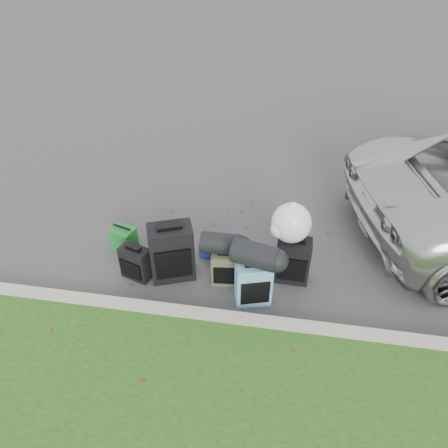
# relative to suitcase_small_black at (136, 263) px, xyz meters

# --- Properties ---
(ground) EXTENTS (120.00, 120.00, 0.00)m
(ground) POSITION_rel_suitcase_small_black_xyz_m (1.17, 0.39, -0.24)
(ground) COLOR #383535
(ground) RESTS_ON ground
(curb) EXTENTS (120.00, 0.18, 0.15)m
(curb) POSITION_rel_suitcase_small_black_xyz_m (1.17, -0.61, -0.16)
(curb) COLOR #9E937F
(curb) RESTS_ON ground
(suitcase_small_black) EXTENTS (0.43, 0.32, 0.47)m
(suitcase_small_black) POSITION_rel_suitcase_small_black_xyz_m (0.00, 0.00, 0.00)
(suitcase_small_black) COLOR black
(suitcase_small_black) RESTS_ON ground
(suitcase_large_black_left) EXTENTS (0.64, 0.51, 0.80)m
(suitcase_large_black_left) POSITION_rel_suitcase_small_black_xyz_m (0.47, 0.10, 0.16)
(suitcase_large_black_left) COLOR black
(suitcase_large_black_left) RESTS_ON ground
(suitcase_olive) EXTENTS (0.37, 0.26, 0.48)m
(suitcase_olive) POSITION_rel_suitcase_small_black_xyz_m (1.16, 0.09, 0.00)
(suitcase_olive) COLOR #3B3C27
(suitcase_olive) RESTS_ON ground
(suitcase_teal) EXTENTS (0.48, 0.36, 0.61)m
(suitcase_teal) POSITION_rel_suitcase_small_black_xyz_m (1.55, -0.18, 0.07)
(suitcase_teal) COLOR teal
(suitcase_teal) RESTS_ON ground
(suitcase_large_black_right) EXTENTS (0.43, 0.27, 0.64)m
(suitcase_large_black_right) POSITION_rel_suitcase_small_black_xyz_m (2.01, 0.27, 0.08)
(suitcase_large_black_right) COLOR black
(suitcase_large_black_right) RESTS_ON ground
(tote_green) EXTENTS (0.37, 0.33, 0.35)m
(tote_green) POSITION_rel_suitcase_small_black_xyz_m (-0.34, 0.50, -0.06)
(tote_green) COLOR #186F24
(tote_green) RESTS_ON ground
(tote_navy) EXTENTS (0.26, 0.21, 0.26)m
(tote_navy) POSITION_rel_suitcase_small_black_xyz_m (0.87, 0.54, -0.11)
(tote_navy) COLOR navy
(tote_navy) RESTS_ON ground
(duffel_left) EXTENTS (0.50, 0.27, 0.27)m
(duffel_left) POSITION_rel_suitcase_small_black_xyz_m (1.11, 0.12, 0.38)
(duffel_left) COLOR black
(duffel_left) RESTS_ON suitcase_olive
(duffel_right) EXTENTS (0.58, 0.40, 0.29)m
(duffel_right) POSITION_rel_suitcase_small_black_xyz_m (1.54, -0.17, 0.52)
(duffel_right) COLOR black
(duffel_right) RESTS_ON suitcase_teal
(trash_bag) EXTENTS (0.49, 0.49, 0.49)m
(trash_bag) POSITION_rel_suitcase_small_black_xyz_m (1.93, 0.32, 0.65)
(trash_bag) COLOR white
(trash_bag) RESTS_ON suitcase_large_black_right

